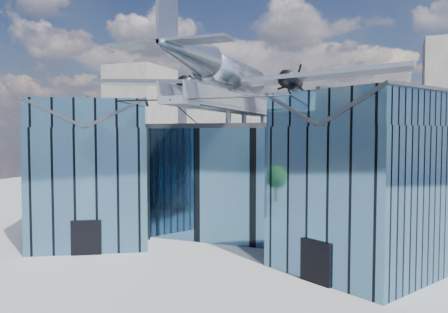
% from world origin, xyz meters
% --- Properties ---
extents(ground_plane, '(120.00, 120.00, 0.00)m').
position_xyz_m(ground_plane, '(0.00, 0.00, 0.00)').
color(ground_plane, gray).
extents(museum, '(32.88, 24.50, 17.60)m').
position_xyz_m(museum, '(0.00, 5.82, 5.54)').
color(museum, teal).
rests_on(museum, ground).
extents(bg_towers, '(77.00, 24.50, 26.00)m').
position_xyz_m(bg_towers, '(1.45, 50.49, 10.01)').
color(bg_towers, slate).
rests_on(bg_towers, ground).
extents(tree_side_w, '(4.59, 4.59, 5.47)m').
position_xyz_m(tree_side_w, '(-25.79, 11.69, 3.70)').
color(tree_side_w, black).
rests_on(tree_side_w, ground).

